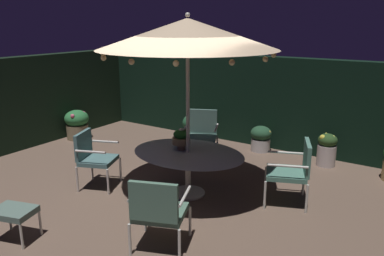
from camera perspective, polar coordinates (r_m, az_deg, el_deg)
The scene contains 15 objects.
ground_plane at distance 6.27m, azimuth -4.06°, elevation -10.19°, with size 8.55×7.06×0.02m, color brown.
hedge_backdrop_rear at distance 8.75m, azimuth 9.39°, elevation 4.00°, with size 8.55×0.30×1.98m, color black.
hedge_backdrop_left at distance 8.98m, azimuth -25.67°, elevation 2.95°, with size 0.30×7.06×1.98m, color black.
patio_dining_table at distance 6.14m, azimuth -0.60°, elevation -4.47°, with size 1.86×1.41×0.71m.
patio_umbrella at distance 5.77m, azimuth -0.65°, elevation 13.68°, with size 2.68×2.68×2.82m.
centerpiece_planter at distance 6.16m, azimuth -1.60°, elevation -1.46°, with size 0.29×0.29×0.36m.
patio_chair_north at distance 6.05m, azimuth 14.75°, elevation -5.70°, with size 0.81×0.81×0.99m.
patio_chair_northeast at distance 7.68m, azimuth 1.44°, elevation -0.61°, with size 0.82×0.81×1.00m.
patio_chair_east at distance 6.65m, azimuth -14.40°, elevation -3.85°, with size 0.74×0.75×0.95m.
patio_chair_southeast at distance 4.72m, azimuth -5.02°, elevation -11.81°, with size 0.81×0.79×0.96m.
ottoman_footrest at distance 5.48m, azimuth -24.81°, elevation -11.30°, with size 0.60×0.52×0.42m.
potted_plant_back_right at distance 9.53m, azimuth -16.58°, elevation 0.62°, with size 0.56×0.56×0.69m.
potted_plant_front_corner at distance 8.85m, azimuth 0.48°, elevation 0.15°, with size 0.59×0.59×0.67m.
potted_plant_left_near at distance 7.87m, azimuth 19.23°, elevation -2.96°, with size 0.36×0.36×0.64m.
potted_plant_left_far at distance 8.42m, azimuth 10.11°, elevation -1.43°, with size 0.45×0.45×0.55m.
Camera 1 is at (3.47, -4.47, 2.71)m, focal length 36.20 mm.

